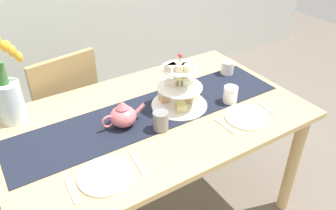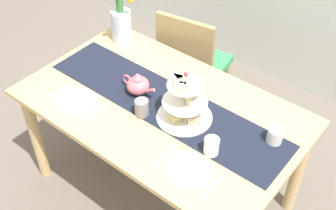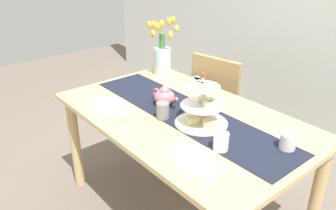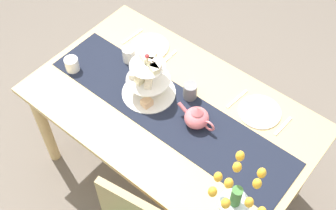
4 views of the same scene
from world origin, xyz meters
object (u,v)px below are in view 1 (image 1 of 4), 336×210
Objects in this scene: tiered_cake_stand at (180,88)px; fork_right at (225,126)px; dining_table at (154,131)px; knife_left at (137,163)px; dinner_plate_right at (247,117)px; dinner_plate_left at (106,176)px; mug_white_text at (230,95)px; tulip_vase at (7,93)px; fork_left at (71,191)px; teapot at (123,116)px; cream_jug at (227,68)px; knife_right at (267,109)px; mug_grey at (161,121)px; chair_left at (63,108)px.

tiered_cake_stand is 0.31m from fork_right.
knife_left is at bearing -131.35° from dining_table.
dinner_plate_right is (0.23, -0.28, -0.10)m from tiered_cake_stand.
mug_white_text is (0.80, 0.16, 0.04)m from dinner_plate_left.
fork_left is (0.08, -0.62, -0.15)m from tulip_vase.
teapot reaches higher than dinner_plate_left.
dinner_plate_left reaches higher than fork_right.
knife_left is (-0.07, -0.28, -0.06)m from teapot.
fork_left is at bearing -142.59° from teapot.
cream_jug reaches higher than dining_table.
tulip_vase is 4.59× the size of mug_white_text.
fork_right and knife_right have the same top height.
cream_jug is (0.46, 0.14, -0.06)m from tiered_cake_stand.
tiered_cake_stand reaches higher than dinner_plate_left.
mug_grey is 0.45m from mug_white_text.
tiered_cake_stand is 2.03× the size of fork_left.
dinner_plate_left is 1.35× the size of knife_left.
knife_right is at bearing -15.06° from mug_grey.
fork_left is (-0.69, -0.28, -0.10)m from tiered_cake_stand.
tiered_cake_stand is 1.32× the size of dinner_plate_right.
chair_left is at bearing 149.01° from cream_jug.
dinner_plate_right is at bearing 0.00° from dinner_plate_left.
cream_jug is at bearing 22.51° from mug_grey.
dining_table is 0.27m from tiered_cake_stand.
cream_jug is 0.48m from dinner_plate_right.
teapot is (-0.17, 0.00, 0.16)m from dining_table.
knife_left is 0.68m from mug_white_text.
tiered_cake_stand is (0.46, -0.69, 0.35)m from chair_left.
mug_white_text is at bearing 9.59° from fork_left.
dining_table is 10.40× the size of fork_left.
fork_left is at bearing -103.57° from chair_left.
chair_left reaches higher than knife_left.
tiered_cake_stand is at bearing 129.52° from dinner_plate_right.
fork_right is (-0.37, -0.42, -0.04)m from cream_jug.
dinner_plate_left is at bearing -153.12° from tiered_cake_stand.
teapot is 0.55× the size of tulip_vase.
teapot reaches higher than dinner_plate_right.
knife_right is (1.07, 0.00, 0.00)m from fork_left.
dinner_plate_left is (0.23, -0.62, -0.15)m from tulip_vase.
tulip_vase is 1.90× the size of dinner_plate_left.
tulip_vase is 1.32m from knife_right.
chair_left reaches higher than dining_table.
chair_left reaches higher than knife_right.
tulip_vase is 2.57× the size of knife_left.
dinner_plate_right is (1.01, -0.62, -0.15)m from tulip_vase.
mug_white_text is (0.71, -0.81, 0.29)m from chair_left.
fork_right is at bearing -136.22° from mug_white_text.
cream_jug is at bearing 10.45° from teapot.
mug_white_text reaches higher than knife_left.
dining_table is 16.43× the size of mug_white_text.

